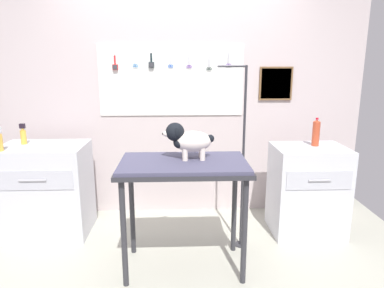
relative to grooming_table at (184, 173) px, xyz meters
name	(u,v)px	position (x,y,z in m)	size (l,w,h in m)	color
ground	(180,275)	(-0.04, -0.11, -0.83)	(4.40, 4.00, 0.04)	#ABAB9B
rear_wall_panel	(179,109)	(-0.03, 1.17, 0.35)	(4.00, 0.11, 2.30)	#BFB0B0
grooming_table	(184,173)	(0.00, 0.00, 0.00)	(1.02, 0.60, 0.91)	#2D2D33
grooming_arm	(242,166)	(0.52, 0.32, -0.05)	(0.30, 0.11, 1.64)	#2D2D33
dog	(188,140)	(0.03, 0.06, 0.26)	(0.41, 0.19, 0.29)	silver
counter_left	(47,190)	(-1.33, 0.66, -0.37)	(0.80, 0.58, 0.90)	silver
cabinet_right	(307,190)	(1.22, 0.57, -0.38)	(0.68, 0.54, 0.88)	silver
detangler_spray	(24,135)	(-1.53, 0.72, 0.17)	(0.05, 0.05, 0.20)	gold
soda_bottle	(316,133)	(1.28, 0.62, 0.19)	(0.07, 0.07, 0.27)	#B74427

